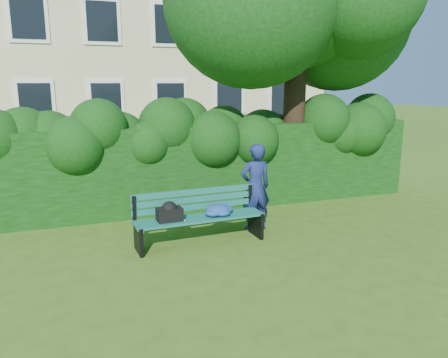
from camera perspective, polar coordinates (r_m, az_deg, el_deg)
name	(u,v)px	position (r m, az deg, el deg)	size (l,w,h in m)	color
ground	(236,239)	(7.70, 1.53, -7.83)	(80.00, 80.00, 0.00)	#39581C
apartment_building	(121,6)	(21.15, -13.31, 21.15)	(16.00, 8.08, 12.00)	#C5B884
hedge	(199,166)	(9.48, -3.28, 1.65)	(10.00, 1.00, 1.80)	black
park_bench	(199,215)	(7.38, -3.30, -4.66)	(2.21, 0.65, 0.89)	#10504A
man_reading	(255,187)	(8.00, 4.11, -1.06)	(0.59, 0.39, 1.61)	#171F50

